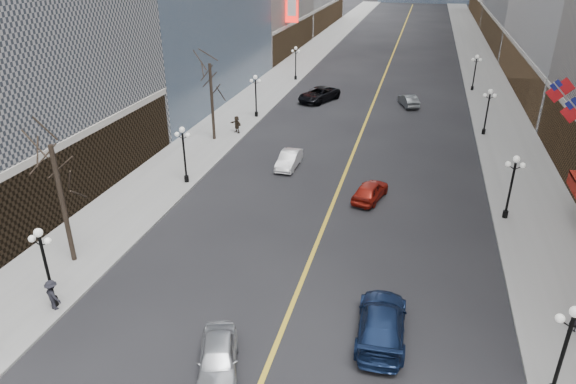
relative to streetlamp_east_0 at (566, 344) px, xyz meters
The scene contains 23 objects.
sidewalk_east 56.11m from the streetlamp_east_0, 87.75° to the left, with size 6.00×230.00×0.15m, color gray.
sidewalk_west 61.72m from the streetlamp_east_0, 114.74° to the left, with size 6.00×230.00×0.15m, color gray.
lane_line 67.11m from the streetlamp_east_0, 100.14° to the left, with size 0.25×200.00×0.02m, color gold.
streetlamp_east_0 is the anchor object (origin of this frame).
streetlamp_east_1 16.00m from the streetlamp_east_0, 90.00° to the left, with size 1.26×0.44×4.52m.
streetlamp_east_2 34.00m from the streetlamp_east_0, 90.00° to the left, with size 1.26×0.44×4.52m.
streetlamp_east_3 52.00m from the streetlamp_east_0, 90.00° to the left, with size 1.26×0.44×4.52m.
streetlamp_west_0 23.60m from the streetlamp_east_0, behind, with size 1.26×0.44×4.52m.
streetlamp_west_1 28.51m from the streetlamp_east_0, 145.86° to the left, with size 1.26×0.44×4.52m.
streetlamp_west_2 41.39m from the streetlamp_east_0, 124.77° to the left, with size 1.26×0.44×4.52m.
streetlamp_west_3 57.10m from the streetlamp_east_0, 114.41° to the left, with size 1.26×0.44×4.52m.
flag_5 23.68m from the streetlamp_east_0, 81.32° to the left, with size 2.87×0.12×2.87m.
tree_west_near 25.83m from the streetlamp_east_0, behind, with size 3.60×3.60×7.92m.
tree_west_far 36.43m from the streetlamp_east_0, 134.22° to the left, with size 3.60×3.60×7.92m.
car_nb_near 14.11m from the streetlamp_east_0, behind, with size 1.73×4.29×1.46m, color #B7BBC0.
car_nb_mid 27.09m from the streetlamp_east_0, 128.00° to the left, with size 1.44×4.14×1.36m, color silver.
car_nb_far 46.11m from the streetlamp_east_0, 113.43° to the left, with size 2.78×6.03×1.67m, color black.
car_sb_near 7.71m from the streetlamp_east_0, 164.02° to the left, with size 2.27×5.58×1.62m, color #112043.
car_sb_mid 19.29m from the streetlamp_east_0, 119.00° to the left, with size 1.69×4.21×1.43m, color maroon.
car_sb_far 43.46m from the streetlamp_east_0, 100.22° to the left, with size 1.46×4.17×1.38m, color #4C5154.
ped_ne_corner 5.19m from the streetlamp_east_0, 69.01° to the left, with size 0.56×0.41×1.55m, color black.
ped_west_walk 23.48m from the streetlamp_east_0, behind, with size 1.09×0.45×1.68m, color black.
ped_west_far 37.04m from the streetlamp_east_0, 130.07° to the left, with size 1.57×0.45×1.70m, color black.
Camera 1 is at (5.22, -3.68, 16.81)m, focal length 32.00 mm.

